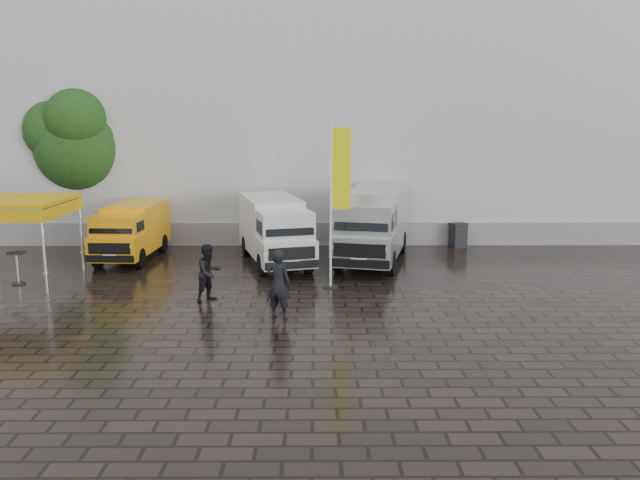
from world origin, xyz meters
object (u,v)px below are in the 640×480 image
Objects in this scene: flagpole at (337,195)px; person_front at (279,284)px; van_white at (275,232)px; wheelie_bin at (458,235)px; cocktail_table at (18,268)px; van_silver at (373,227)px; canopy_tent at (13,204)px; person_tent at (209,273)px; van_yellow at (131,233)px.

flagpole is 4.26m from person_front.
van_white is 8.37m from wheelie_bin.
van_white reaches higher than cocktail_table.
van_silver is 12.76m from canopy_tent.
person_front is (0.55, -6.84, -0.26)m from van_white.
canopy_tent is 3.08× the size of cocktail_table.
van_silver is at bearing -4.40° from person_tent.
person_tent is (6.77, -2.03, 0.34)m from cocktail_table.
canopy_tent is (-2.83, -3.49, 1.61)m from van_yellow.
van_white is at bearing 22.86° from person_tent.
cocktail_table is (0.10, -0.31, -2.13)m from canopy_tent.
wheelie_bin is at bearing 20.89° from cocktail_table.
cocktail_table is 17.31m from wheelie_bin.
flagpole reaches higher than van_yellow.
canopy_tent reaches higher than van_silver.
van_white is 1.71× the size of canopy_tent.
van_white is 5.26× the size of cocktail_table.
person_tent is at bearing -156.53° from wheelie_bin.
flagpole is at bearing -2.44° from cocktail_table.
van_yellow is at bearing 75.61° from person_tent.
canopy_tent is 1.90× the size of person_tent.
person_tent reaches higher than wheelie_bin.
van_silver is 7.68m from person_tent.
flagpole reaches higher than van_white.
canopy_tent is 7.48m from person_tent.
van_white is 6.87m from person_front.
canopy_tent reaches higher than person_front.
van_white reaches higher than wheelie_bin.
van_white reaches higher than person_tent.
person_front is (-3.24, -7.13, -0.39)m from van_silver.
van_silver is 5.83× the size of cocktail_table.
person_tent reaches higher than cocktail_table.
canopy_tent is 10.81m from flagpole.
canopy_tent is 1.71× the size of person_front.
person_front reaches higher than cocktail_table.
flagpole is (7.94, -4.26, 1.98)m from van_yellow.
flagpole is 3.08× the size of person_tent.
wheelie_bin is 0.54× the size of person_front.
cocktail_table is at bearing -72.05° from canopy_tent.
person_front is (8.98, -3.77, 0.44)m from cocktail_table.
van_silver reaches higher than cocktail_table.
cocktail_table is (-8.43, -3.07, -0.69)m from van_white.
cocktail_table is at bearing -151.19° from van_silver.
van_yellow is 0.73× the size of van_silver.
wheelie_bin is (3.95, 2.81, -0.84)m from van_silver.
van_silver is 4.45m from flagpole.
person_front is at bearing -100.98° from van_silver.
person_front is at bearing -100.68° from van_white.
van_silver is at bearing -162.23° from wheelie_bin.
van_silver is at bearing 0.21° from van_yellow.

